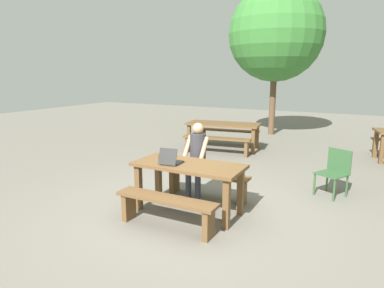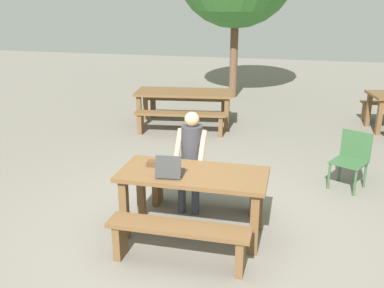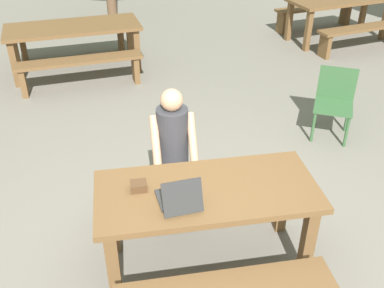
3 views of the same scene
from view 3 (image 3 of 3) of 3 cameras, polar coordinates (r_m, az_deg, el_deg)
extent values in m
plane|color=slate|center=(3.89, 1.73, -14.72)|extent=(30.00, 30.00, 0.00)
cube|color=brown|center=(3.39, 1.93, -6.06)|extent=(1.68, 0.76, 0.05)
cube|color=brown|center=(3.40, -9.95, -15.34)|extent=(0.09, 0.09, 0.72)
cube|color=brown|center=(3.64, 14.49, -12.12)|extent=(0.09, 0.09, 0.72)
cube|color=brown|center=(3.81, -10.16, -9.12)|extent=(0.09, 0.09, 0.72)
cube|color=brown|center=(4.02, 11.47, -6.69)|extent=(0.09, 0.09, 0.72)
cube|color=brown|center=(4.09, 0.02, -3.92)|extent=(1.49, 0.30, 0.05)
cube|color=brown|center=(4.19, -8.76, -7.27)|extent=(0.08, 0.24, 0.41)
cube|color=brown|center=(4.36, 8.43, -5.43)|extent=(0.08, 0.24, 0.41)
cube|color=#2D2D2D|center=(3.27, -1.93, -6.83)|extent=(0.31, 0.28, 0.02)
cube|color=#2D2D2D|center=(3.07, -1.20, -6.85)|extent=(0.29, 0.12, 0.24)
cube|color=black|center=(3.07, -1.24, -6.74)|extent=(0.27, 0.10, 0.22)
cube|color=#4C331E|center=(3.37, -6.81, -5.34)|extent=(0.12, 0.11, 0.06)
cylinder|color=#333847|center=(4.05, -3.20, -8.11)|extent=(0.10, 0.10, 0.45)
cylinder|color=#333847|center=(4.07, -0.66, -7.84)|extent=(0.10, 0.10, 0.45)
cube|color=#333847|center=(3.96, -2.19, -4.20)|extent=(0.28, 0.28, 0.12)
cylinder|color=#333338|center=(3.85, -2.47, 0.58)|extent=(0.27, 0.27, 0.59)
cylinder|color=tan|center=(3.73, -4.64, 0.19)|extent=(0.07, 0.32, 0.41)
cylinder|color=tan|center=(3.76, 0.06, 0.62)|extent=(0.07, 0.32, 0.41)
sphere|color=tan|center=(3.66, -2.61, 5.61)|extent=(0.19, 0.19, 0.19)
cube|color=#335933|center=(5.55, 17.55, 4.53)|extent=(0.59, 0.59, 0.02)
cube|color=#335933|center=(5.65, 17.99, 7.37)|extent=(0.40, 0.22, 0.41)
cylinder|color=#335933|center=(5.47, 15.16, 2.08)|extent=(0.04, 0.04, 0.39)
cylinder|color=#335933|center=(5.49, 19.09, 1.44)|extent=(0.04, 0.04, 0.39)
cylinder|color=#335933|center=(5.81, 15.45, 3.87)|extent=(0.04, 0.04, 0.39)
cylinder|color=#335933|center=(5.82, 19.15, 3.27)|extent=(0.04, 0.04, 0.39)
cube|color=brown|center=(7.26, -14.97, 14.18)|extent=(2.11, 1.09, 0.05)
cube|color=brown|center=(7.11, -21.69, 9.39)|extent=(0.10, 0.10, 0.69)
cube|color=brown|center=(7.17, -7.01, 11.64)|extent=(0.10, 0.10, 0.69)
cube|color=brown|center=(7.70, -21.58, 11.10)|extent=(0.10, 0.10, 0.69)
cube|color=brown|center=(7.76, -7.94, 13.18)|extent=(0.10, 0.10, 0.69)
cube|color=brown|center=(6.73, -14.18, 10.26)|extent=(1.84, 0.53, 0.05)
cube|color=brown|center=(6.83, -20.69, 7.39)|extent=(0.11, 0.25, 0.41)
cube|color=brown|center=(6.89, -7.19, 9.48)|extent=(0.11, 0.25, 0.41)
cube|color=brown|center=(7.98, -15.05, 13.60)|extent=(1.84, 0.53, 0.05)
cube|color=brown|center=(8.07, -20.61, 11.12)|extent=(0.11, 0.25, 0.41)
cube|color=brown|center=(8.12, -9.04, 12.90)|extent=(0.11, 0.25, 0.41)
cube|color=brown|center=(8.27, 14.57, 13.77)|extent=(0.11, 0.11, 0.72)
cube|color=brown|center=(8.74, 12.28, 15.04)|extent=(0.11, 0.11, 0.72)
cube|color=brown|center=(9.77, 20.98, 15.49)|extent=(0.11, 0.11, 0.72)
cube|color=brown|center=(8.49, 20.99, 13.65)|extent=(1.73, 0.65, 0.05)
cube|color=brown|center=(8.09, 16.56, 11.87)|extent=(0.13, 0.25, 0.40)
cube|color=brown|center=(9.51, 15.49, 16.43)|extent=(1.73, 0.65, 0.05)
cube|color=brown|center=(9.15, 11.33, 14.87)|extent=(0.13, 0.25, 0.40)
cube|color=brown|center=(10.03, 18.92, 15.33)|extent=(0.13, 0.25, 0.40)
camera|label=1|loc=(3.42, 100.98, -21.45)|focal=31.17mm
camera|label=2|loc=(2.46, 122.58, -23.07)|focal=40.88mm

